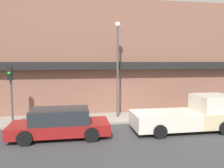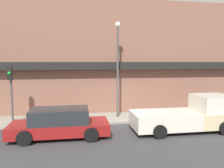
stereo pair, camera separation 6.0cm
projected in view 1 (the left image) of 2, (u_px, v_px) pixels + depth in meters
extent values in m
plane|color=#38383A|center=(127.00, 124.00, 13.15)|extent=(80.00, 80.00, 0.00)
cube|color=gray|center=(123.00, 117.00, 14.42)|extent=(36.00, 2.60, 0.12)
cube|color=brown|center=(115.00, 58.00, 16.77)|extent=(19.80, 3.00, 8.06)
cube|color=black|center=(120.00, 66.00, 15.06)|extent=(18.22, 0.60, 0.50)
cube|color=beige|center=(212.00, 118.00, 12.11)|extent=(2.26, 2.02, 0.82)
cube|color=silver|center=(213.00, 103.00, 12.02)|extent=(1.92, 1.85, 0.85)
cube|color=silver|center=(164.00, 120.00, 11.64)|extent=(3.39, 2.02, 0.82)
cylinder|color=black|center=(202.00, 118.00, 13.13)|extent=(0.69, 0.22, 0.69)
cylinder|color=black|center=(147.00, 121.00, 12.56)|extent=(0.69, 0.22, 0.69)
cylinder|color=black|center=(160.00, 132.00, 10.58)|extent=(0.69, 0.22, 0.69)
cube|color=maroon|center=(60.00, 128.00, 10.78)|extent=(4.78, 1.84, 0.54)
cube|color=#23282D|center=(60.00, 116.00, 10.71)|extent=(2.77, 1.65, 0.69)
cylinder|color=black|center=(89.00, 124.00, 11.93)|extent=(0.69, 0.22, 0.69)
cylinder|color=black|center=(92.00, 135.00, 10.13)|extent=(0.69, 0.22, 0.69)
cylinder|color=black|center=(33.00, 126.00, 11.45)|extent=(0.69, 0.22, 0.69)
cylinder|color=black|center=(25.00, 138.00, 9.64)|extent=(0.69, 0.22, 0.69)
cylinder|color=#196633|center=(131.00, 115.00, 13.90)|extent=(0.16, 0.16, 0.44)
sphere|color=#196633|center=(131.00, 111.00, 13.87)|extent=(0.15, 0.15, 0.15)
cylinder|color=#4C4C4C|center=(118.00, 73.00, 14.02)|extent=(0.14, 0.14, 5.75)
sphere|color=silver|center=(118.00, 25.00, 13.72)|extent=(0.36, 0.36, 0.36)
cylinder|color=#4C4C4C|center=(12.00, 95.00, 12.55)|extent=(0.12, 0.12, 3.36)
cube|color=black|center=(10.00, 73.00, 12.26)|extent=(0.28, 0.20, 0.80)
sphere|color=green|center=(9.00, 73.00, 12.14)|extent=(0.16, 0.16, 0.16)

